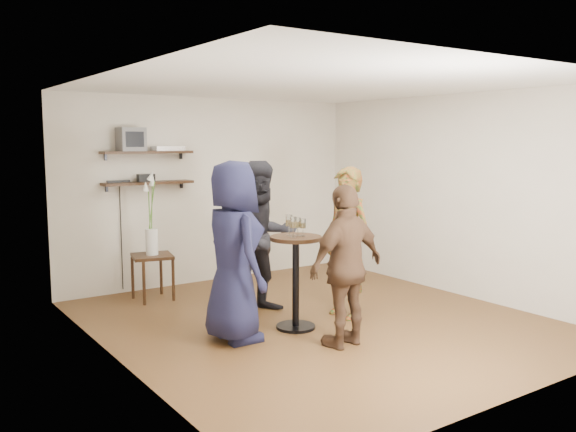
% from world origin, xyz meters
% --- Properties ---
extents(room, '(4.58, 5.08, 2.68)m').
position_xyz_m(room, '(0.00, 0.00, 1.30)').
color(room, '#4B2C18').
rests_on(room, ground).
extents(shelf_upper, '(1.20, 0.25, 0.04)m').
position_xyz_m(shelf_upper, '(-1.00, 2.38, 1.85)').
color(shelf_upper, black).
rests_on(shelf_upper, room).
extents(shelf_lower, '(1.20, 0.25, 0.04)m').
position_xyz_m(shelf_lower, '(-1.00, 2.38, 1.45)').
color(shelf_lower, black).
rests_on(shelf_lower, room).
extents(crt_monitor, '(0.32, 0.30, 0.30)m').
position_xyz_m(crt_monitor, '(-1.22, 2.38, 2.02)').
color(crt_monitor, '#59595B').
rests_on(crt_monitor, shelf_upper).
extents(dvd_deck, '(0.40, 0.24, 0.06)m').
position_xyz_m(dvd_deck, '(-0.72, 2.38, 1.90)').
color(dvd_deck, silver).
rests_on(dvd_deck, shelf_upper).
extents(radio, '(0.22, 0.10, 0.10)m').
position_xyz_m(radio, '(-1.03, 2.38, 1.52)').
color(radio, black).
rests_on(radio, shelf_lower).
extents(power_strip, '(0.30, 0.05, 0.03)m').
position_xyz_m(power_strip, '(-1.38, 2.42, 1.48)').
color(power_strip, black).
rests_on(power_strip, shelf_lower).
extents(side_table, '(0.58, 0.58, 0.58)m').
position_xyz_m(side_table, '(-1.15, 1.94, 0.48)').
color(side_table, black).
rests_on(side_table, room).
extents(vase_lilies, '(0.20, 0.21, 1.07)m').
position_xyz_m(vase_lilies, '(-1.15, 1.94, 0.91)').
color(vase_lilies, silver).
rests_on(vase_lilies, side_table).
extents(drinks_table, '(0.55, 0.55, 1.00)m').
position_xyz_m(drinks_table, '(-0.35, -0.06, 0.64)').
color(drinks_table, black).
rests_on(drinks_table, room).
extents(wine_glass_fl, '(0.07, 0.07, 0.22)m').
position_xyz_m(wine_glass_fl, '(-0.41, -0.10, 1.15)').
color(wine_glass_fl, silver).
rests_on(wine_glass_fl, drinks_table).
extents(wine_glass_fr, '(0.06, 0.06, 0.18)m').
position_xyz_m(wine_glass_fr, '(-0.28, -0.09, 1.13)').
color(wine_glass_fr, silver).
rests_on(wine_glass_fr, drinks_table).
extents(wine_glass_bl, '(0.07, 0.07, 0.22)m').
position_xyz_m(wine_glass_bl, '(-0.38, 0.02, 1.15)').
color(wine_glass_bl, silver).
rests_on(wine_glass_bl, drinks_table).
extents(wine_glass_br, '(0.07, 0.07, 0.20)m').
position_xyz_m(wine_glass_br, '(-0.32, -0.05, 1.13)').
color(wine_glass_br, silver).
rests_on(wine_glass_br, drinks_table).
extents(person_plaid, '(0.44, 0.65, 1.71)m').
position_xyz_m(person_plaid, '(0.38, -0.02, 0.86)').
color(person_plaid, '#9D2711').
rests_on(person_plaid, room).
extents(person_dark, '(0.90, 0.73, 1.77)m').
position_xyz_m(person_dark, '(-0.30, 0.68, 0.89)').
color(person_dark, black).
rests_on(person_dark, room).
extents(person_navy, '(0.63, 0.92, 1.81)m').
position_xyz_m(person_navy, '(-1.08, -0.01, 0.91)').
color(person_navy, black).
rests_on(person_navy, room).
extents(person_brown, '(0.97, 0.50, 1.59)m').
position_xyz_m(person_brown, '(-0.26, -0.78, 0.80)').
color(person_brown, '#432C1C').
rests_on(person_brown, room).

